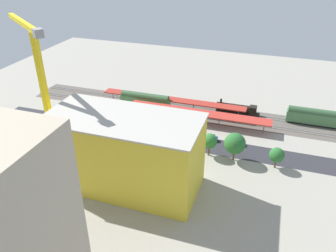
% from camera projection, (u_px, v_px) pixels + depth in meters
% --- Properties ---
extents(ground_plane, '(197.86, 197.86, 0.00)m').
position_uv_depth(ground_plane, '(171.00, 135.00, 109.68)').
color(ground_plane, '#9E998C').
rests_on(ground_plane, ground).
extents(rail_bed, '(123.71, 14.92, 0.01)m').
position_uv_depth(rail_bed, '(186.00, 110.00, 125.69)').
color(rail_bed, '#5B544C').
rests_on(rail_bed, ground).
extents(street_asphalt, '(123.69, 9.46, 0.01)m').
position_uv_depth(street_asphalt, '(169.00, 139.00, 107.95)').
color(street_asphalt, '#2D2D33').
rests_on(street_asphalt, ground).
extents(track_rails, '(123.66, 8.48, 0.12)m').
position_uv_depth(track_rails, '(187.00, 110.00, 125.60)').
color(track_rails, '#9E9EA8').
rests_on(track_rails, ground).
extents(platform_canopy_near, '(49.50, 5.26, 4.12)m').
position_uv_depth(platform_canopy_near, '(198.00, 113.00, 115.49)').
color(platform_canopy_near, '#B73328').
rests_on(platform_canopy_near, ground).
extents(platform_canopy_far, '(54.20, 4.35, 4.36)m').
position_uv_depth(platform_canopy_far, '(172.00, 100.00, 124.28)').
color(platform_canopy_far, '#A82D23').
rests_on(platform_canopy_far, ground).
extents(locomotive, '(15.71, 2.88, 5.07)m').
position_uv_depth(locomotive, '(238.00, 109.00, 122.38)').
color(locomotive, black).
rests_on(locomotive, ground).
extents(passenger_coach, '(17.03, 2.96, 5.96)m').
position_uv_depth(passenger_coach, '(313.00, 116.00, 114.83)').
color(passenger_coach, black).
rests_on(passenger_coach, ground).
extents(freight_coach_far, '(19.05, 3.07, 6.26)m').
position_uv_depth(freight_coach_far, '(145.00, 100.00, 125.60)').
color(freight_coach_far, black).
rests_on(freight_coach_far, ground).
extents(parked_car_0, '(4.21, 1.74, 1.76)m').
position_uv_depth(parked_car_0, '(237.00, 142.00, 104.63)').
color(parked_car_0, black).
rests_on(parked_car_0, ground).
extents(parked_car_1, '(4.34, 1.93, 1.78)m').
position_uv_depth(parked_car_1, '(211.00, 138.00, 106.83)').
color(parked_car_1, black).
rests_on(parked_car_1, ground).
extents(parked_car_2, '(4.72, 1.86, 1.79)m').
position_uv_depth(parked_car_2, '(184.00, 133.00, 109.26)').
color(parked_car_2, black).
rests_on(parked_car_2, ground).
extents(parked_car_3, '(4.07, 1.95, 1.72)m').
position_uv_depth(parked_car_3, '(159.00, 130.00, 111.47)').
color(parked_car_3, black).
rests_on(parked_car_3, ground).
extents(parked_car_4, '(4.45, 1.86, 1.56)m').
position_uv_depth(parked_car_4, '(138.00, 126.00, 113.95)').
color(parked_car_4, black).
rests_on(parked_car_4, ground).
extents(parked_car_5, '(4.43, 1.95, 1.51)m').
position_uv_depth(parked_car_5, '(117.00, 123.00, 115.91)').
color(parked_car_5, black).
rests_on(parked_car_5, ground).
extents(construction_building, '(37.06, 17.32, 19.05)m').
position_uv_depth(construction_building, '(125.00, 153.00, 83.62)').
color(construction_building, yellow).
rests_on(construction_building, ground).
extents(construction_roof_slab, '(37.66, 17.92, 0.40)m').
position_uv_depth(construction_roof_slab, '(122.00, 118.00, 78.89)').
color(construction_roof_slab, '#B7B2A8').
rests_on(construction_roof_slab, construction_building).
extents(tower_crane, '(22.43, 17.09, 38.24)m').
position_uv_depth(tower_crane, '(41.00, 84.00, 88.66)').
color(tower_crane, gray).
rests_on(tower_crane, ground).
extents(box_truck_0, '(9.31, 3.12, 3.53)m').
position_uv_depth(box_truck_0, '(154.00, 153.00, 97.69)').
color(box_truck_0, black).
rests_on(box_truck_0, ground).
extents(street_tree_0, '(4.40, 4.40, 6.35)m').
position_uv_depth(street_tree_0, '(126.00, 129.00, 104.93)').
color(street_tree_0, brown).
rests_on(street_tree_0, ground).
extents(street_tree_1, '(4.22, 4.22, 6.28)m').
position_uv_depth(street_tree_1, '(277.00, 155.00, 92.35)').
color(street_tree_1, brown).
rests_on(street_tree_1, ground).
extents(street_tree_2, '(5.76, 5.76, 7.43)m').
position_uv_depth(street_tree_2, '(59.00, 117.00, 111.49)').
color(street_tree_2, brown).
rests_on(street_tree_2, ground).
extents(street_tree_3, '(6.12, 6.12, 8.55)m').
position_uv_depth(street_tree_3, '(235.00, 144.00, 95.08)').
color(street_tree_3, brown).
rests_on(street_tree_3, ground).
extents(street_tree_4, '(5.60, 5.60, 8.72)m').
position_uv_depth(street_tree_4, '(174.00, 133.00, 99.13)').
color(street_tree_4, brown).
rests_on(street_tree_4, ground).
extents(street_tree_5, '(4.49, 4.49, 7.12)m').
position_uv_depth(street_tree_5, '(209.00, 141.00, 97.46)').
color(street_tree_5, brown).
rests_on(street_tree_5, ground).
extents(traffic_light, '(0.50, 0.36, 6.45)m').
position_uv_depth(traffic_light, '(147.00, 116.00, 112.31)').
color(traffic_light, '#333333').
rests_on(traffic_light, ground).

